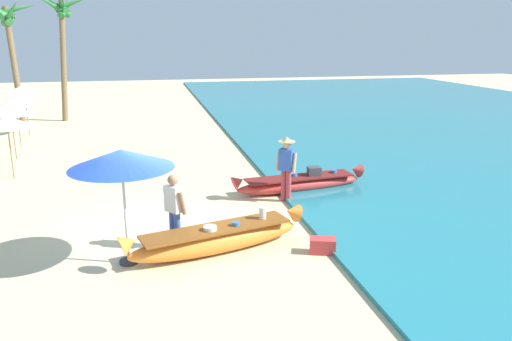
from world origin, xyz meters
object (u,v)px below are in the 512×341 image
object	(u,v)px
boat_orange_foreground	(217,239)
palm_tree_tall_inland	(62,23)
boat_red_midground	(300,183)
cooler_box	(323,246)
person_vendor_hatted	(286,164)
person_tourist_customer	(174,207)
palm_tree_leaning_seaward	(8,25)
patio_umbrella_large	(121,160)

from	to	relation	value
boat_orange_foreground	palm_tree_tall_inland	xyz separation A→B (m)	(-5.05, 17.58, 4.55)
boat_red_midground	cooler_box	size ratio (longest dim) A/B	7.73
person_vendor_hatted	palm_tree_tall_inland	world-z (taller)	palm_tree_tall_inland
person_tourist_customer	palm_tree_leaning_seaward	world-z (taller)	palm_tree_leaning_seaward
boat_red_midground	patio_umbrella_large	world-z (taller)	patio_umbrella_large
palm_tree_leaning_seaward	cooler_box	bearing A→B (deg)	-61.78
cooler_box	person_vendor_hatted	bearing A→B (deg)	105.90
boat_orange_foreground	person_tourist_customer	size ratio (longest dim) A/B	2.48
person_vendor_hatted	palm_tree_tall_inland	xyz separation A→B (m)	(-7.28, 14.80, 3.83)
palm_tree_tall_inland	cooler_box	distance (m)	19.99
boat_orange_foreground	person_vendor_hatted	distance (m)	3.64
boat_orange_foreground	boat_red_midground	distance (m)	4.52
boat_red_midground	palm_tree_leaning_seaward	distance (m)	17.64
person_tourist_customer	patio_umbrella_large	distance (m)	1.59
person_tourist_customer	palm_tree_leaning_seaward	bearing A→B (deg)	111.49
person_tourist_customer	palm_tree_tall_inland	distance (m)	18.14
patio_umbrella_large	cooler_box	distance (m)	4.28
boat_orange_foreground	patio_umbrella_large	bearing A→B (deg)	-176.08
boat_red_midground	palm_tree_tall_inland	world-z (taller)	palm_tree_tall_inland
person_vendor_hatted	palm_tree_leaning_seaward	distance (m)	17.70
person_tourist_customer	patio_umbrella_large	xyz separation A→B (m)	(-0.94, -0.52, 1.17)
boat_red_midground	patio_umbrella_large	xyz separation A→B (m)	(-4.60, -3.63, 1.81)
boat_orange_foreground	palm_tree_leaning_seaward	xyz separation A→B (m)	(-7.41, 17.15, 4.44)
palm_tree_tall_inland	palm_tree_leaning_seaward	world-z (taller)	palm_tree_tall_inland
palm_tree_tall_inland	cooler_box	size ratio (longest dim) A/B	12.03
cooler_box	boat_red_midground	bearing A→B (deg)	97.78
patio_umbrella_large	cooler_box	world-z (taller)	patio_umbrella_large
person_vendor_hatted	person_tourist_customer	bearing A→B (deg)	-141.89
person_vendor_hatted	palm_tree_leaning_seaward	world-z (taller)	palm_tree_leaning_seaward
person_tourist_customer	palm_tree_leaning_seaward	distance (m)	18.42
palm_tree_leaning_seaward	palm_tree_tall_inland	bearing A→B (deg)	10.28
person_vendor_hatted	patio_umbrella_large	world-z (taller)	patio_umbrella_large
person_vendor_hatted	cooler_box	xyz separation A→B (m)	(-0.16, -3.29, -0.85)
boat_red_midground	person_vendor_hatted	world-z (taller)	person_vendor_hatted
person_vendor_hatted	cooler_box	size ratio (longest dim) A/B	3.37
boat_red_midground	cooler_box	distance (m)	4.09
person_vendor_hatted	patio_umbrella_large	distance (m)	5.04
patio_umbrella_large	palm_tree_tall_inland	bearing A→B (deg)	100.56
boat_orange_foreground	patio_umbrella_large	xyz separation A→B (m)	(-1.75, -0.12, 1.77)
palm_tree_tall_inland	person_vendor_hatted	bearing A→B (deg)	-63.80
palm_tree_leaning_seaward	person_vendor_hatted	bearing A→B (deg)	-56.15
person_tourist_customer	cooler_box	bearing A→B (deg)	-17.36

